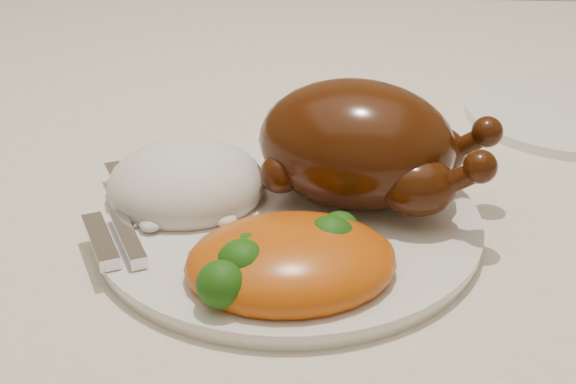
{
  "coord_description": "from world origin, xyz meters",
  "views": [
    {
      "loc": [
        0.17,
        -0.67,
        1.08
      ],
      "look_at": [
        0.14,
        -0.15,
        0.8
      ],
      "focal_mm": 50.0,
      "sensor_mm": 36.0,
      "label": 1
    }
  ],
  "objects_px": {
    "dinner_plate": "(288,223)",
    "roast_chicken": "(362,145)",
    "dining_table": "(151,234)",
    "side_plate": "(572,113)"
  },
  "relations": [
    {
      "from": "dinner_plate",
      "to": "roast_chicken",
      "type": "xyz_separation_m",
      "value": [
        0.05,
        0.03,
        0.05
      ]
    },
    {
      "from": "side_plate",
      "to": "roast_chicken",
      "type": "height_order",
      "value": "roast_chicken"
    },
    {
      "from": "dinner_plate",
      "to": "roast_chicken",
      "type": "distance_m",
      "value": 0.08
    },
    {
      "from": "dining_table",
      "to": "side_plate",
      "type": "xyz_separation_m",
      "value": [
        0.41,
        0.07,
        0.11
      ]
    },
    {
      "from": "dining_table",
      "to": "roast_chicken",
      "type": "xyz_separation_m",
      "value": [
        0.2,
        -0.12,
        0.16
      ]
    },
    {
      "from": "dinner_plate",
      "to": "roast_chicken",
      "type": "bearing_deg",
      "value": 29.43
    },
    {
      "from": "dining_table",
      "to": "side_plate",
      "type": "bearing_deg",
      "value": 9.98
    },
    {
      "from": "side_plate",
      "to": "roast_chicken",
      "type": "relative_size",
      "value": 1.07
    },
    {
      "from": "dining_table",
      "to": "dinner_plate",
      "type": "xyz_separation_m",
      "value": [
        0.14,
        -0.15,
        0.11
      ]
    },
    {
      "from": "dinner_plate",
      "to": "dining_table",
      "type": "bearing_deg",
      "value": 132.81
    }
  ]
}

